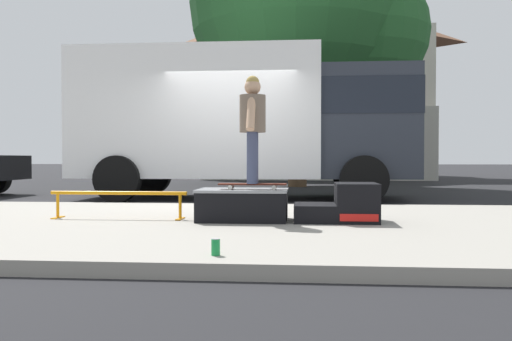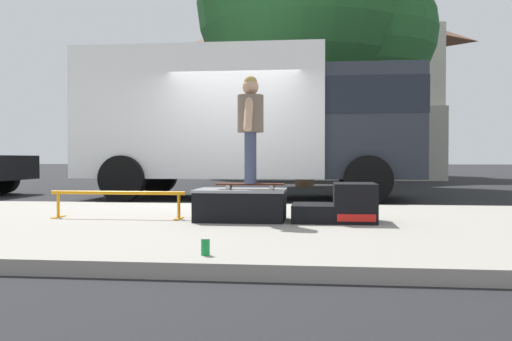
{
  "view_description": "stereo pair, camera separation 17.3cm",
  "coord_description": "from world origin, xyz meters",
  "px_view_note": "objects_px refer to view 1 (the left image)",
  "views": [
    {
      "loc": [
        1.39,
        -9.18,
        0.84
      ],
      "look_at": [
        0.75,
        -1.96,
        0.68
      ],
      "focal_mm": 38.23,
      "sensor_mm": 36.0,
      "label": 1
    },
    {
      "loc": [
        1.57,
        -9.16,
        0.84
      ],
      "look_at": [
        0.75,
        -1.96,
        0.68
      ],
      "focal_mm": 38.23,
      "sensor_mm": 36.0,
      "label": 2
    }
  ],
  "objects_px": {
    "skater_kid": "(253,120)",
    "box_truck": "(246,118)",
    "skate_box": "(243,204)",
    "street_tree_main": "(310,13)",
    "soda_can": "(216,247)",
    "kicker_ramp": "(343,206)",
    "grind_rail": "(118,198)",
    "skateboard": "(253,184)"
  },
  "relations": [
    {
      "from": "skater_kid",
      "to": "box_truck",
      "type": "bearing_deg",
      "value": 96.96
    },
    {
      "from": "skate_box",
      "to": "box_truck",
      "type": "relative_size",
      "value": 0.15
    },
    {
      "from": "skate_box",
      "to": "street_tree_main",
      "type": "height_order",
      "value": "street_tree_main"
    },
    {
      "from": "soda_can",
      "to": "skater_kid",
      "type": "bearing_deg",
      "value": 88.41
    },
    {
      "from": "box_truck",
      "to": "skater_kid",
      "type": "bearing_deg",
      "value": -83.04
    },
    {
      "from": "kicker_ramp",
      "to": "skater_kid",
      "type": "height_order",
      "value": "skater_kid"
    },
    {
      "from": "skater_kid",
      "to": "box_truck",
      "type": "relative_size",
      "value": 0.18
    },
    {
      "from": "grind_rail",
      "to": "kicker_ramp",
      "type": "bearing_deg",
      "value": -1.43
    },
    {
      "from": "skate_box",
      "to": "grind_rail",
      "type": "xyz_separation_m",
      "value": [
        -1.51,
        0.07,
        0.06
      ]
    },
    {
      "from": "skater_kid",
      "to": "soda_can",
      "type": "height_order",
      "value": "skater_kid"
    },
    {
      "from": "skate_box",
      "to": "soda_can",
      "type": "relative_size",
      "value": 8.26
    },
    {
      "from": "skate_box",
      "to": "soda_can",
      "type": "bearing_deg",
      "value": -88.6
    },
    {
      "from": "grind_rail",
      "to": "street_tree_main",
      "type": "relative_size",
      "value": 0.2
    },
    {
      "from": "skate_box",
      "to": "soda_can",
      "type": "height_order",
      "value": "skate_box"
    },
    {
      "from": "skate_box",
      "to": "soda_can",
      "type": "distance_m",
      "value": 2.29
    },
    {
      "from": "street_tree_main",
      "to": "skate_box",
      "type": "bearing_deg",
      "value": -95.01
    },
    {
      "from": "kicker_ramp",
      "to": "box_truck",
      "type": "bearing_deg",
      "value": 108.12
    },
    {
      "from": "grind_rail",
      "to": "soda_can",
      "type": "relative_size",
      "value": 13.25
    },
    {
      "from": "skate_box",
      "to": "skater_kid",
      "type": "height_order",
      "value": "skater_kid"
    },
    {
      "from": "soda_can",
      "to": "grind_rail",
      "type": "bearing_deg",
      "value": 123.66
    },
    {
      "from": "box_truck",
      "to": "street_tree_main",
      "type": "xyz_separation_m",
      "value": [
        1.39,
        4.93,
        3.46
      ]
    },
    {
      "from": "skater_kid",
      "to": "street_tree_main",
      "type": "xyz_separation_m",
      "value": [
        0.76,
        10.07,
        3.88
      ]
    },
    {
      "from": "grind_rail",
      "to": "soda_can",
      "type": "distance_m",
      "value": 2.84
    },
    {
      "from": "grind_rail",
      "to": "street_tree_main",
      "type": "distance_m",
      "value": 11.3
    },
    {
      "from": "skate_box",
      "to": "street_tree_main",
      "type": "xyz_separation_m",
      "value": [
        0.88,
        10.02,
        4.84
      ]
    },
    {
      "from": "skate_box",
      "to": "box_truck",
      "type": "bearing_deg",
      "value": 95.71
    },
    {
      "from": "street_tree_main",
      "to": "skater_kid",
      "type": "bearing_deg",
      "value": -94.32
    },
    {
      "from": "skateboard",
      "to": "grind_rail",
      "type": "bearing_deg",
      "value": 175.99
    },
    {
      "from": "grind_rail",
      "to": "soda_can",
      "type": "xyz_separation_m",
      "value": [
        1.57,
        -2.36,
        -0.19
      ]
    },
    {
      "from": "skateboard",
      "to": "skater_kid",
      "type": "relative_size",
      "value": 0.63
    },
    {
      "from": "skateboard",
      "to": "skater_kid",
      "type": "height_order",
      "value": "skater_kid"
    },
    {
      "from": "skate_box",
      "to": "street_tree_main",
      "type": "bearing_deg",
      "value": 84.99
    },
    {
      "from": "grind_rail",
      "to": "skater_kid",
      "type": "bearing_deg",
      "value": -4.01
    },
    {
      "from": "skateboard",
      "to": "skater_kid",
      "type": "xyz_separation_m",
      "value": [
        0.0,
        -0.0,
        0.74
      ]
    },
    {
      "from": "skater_kid",
      "to": "street_tree_main",
      "type": "relative_size",
      "value": 0.14
    },
    {
      "from": "street_tree_main",
      "to": "kicker_ramp",
      "type": "bearing_deg",
      "value": -88.41
    },
    {
      "from": "soda_can",
      "to": "box_truck",
      "type": "distance_m",
      "value": 7.56
    },
    {
      "from": "skate_box",
      "to": "skateboard",
      "type": "relative_size",
      "value": 1.33
    },
    {
      "from": "kicker_ramp",
      "to": "box_truck",
      "type": "height_order",
      "value": "box_truck"
    },
    {
      "from": "skateboard",
      "to": "soda_can",
      "type": "height_order",
      "value": "skateboard"
    },
    {
      "from": "kicker_ramp",
      "to": "soda_can",
      "type": "height_order",
      "value": "kicker_ramp"
    },
    {
      "from": "skater_kid",
      "to": "kicker_ramp",
      "type": "bearing_deg",
      "value": 2.6
    }
  ]
}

